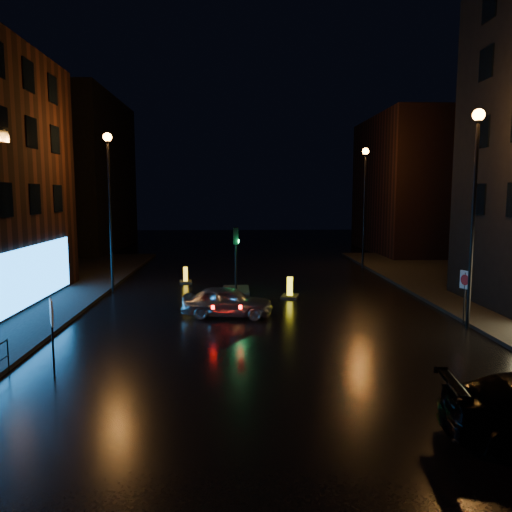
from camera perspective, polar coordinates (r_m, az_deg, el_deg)
The scene contains 12 objects.
ground at distance 13.70m, azimuth 3.16°, elevation -15.40°, with size 120.00×120.00×0.00m, color black.
building_far_left at distance 49.84m, azimuth -19.92°, elevation 8.73°, with size 8.00×16.00×14.00m, color black.
building_far_right at distance 47.47m, azimuth 17.71°, elevation 7.71°, with size 8.00×14.00×12.00m, color black.
street_lamp_lfar at distance 27.38m, azimuth -16.43°, elevation 7.51°, with size 0.44×0.44×8.37m.
street_lamp_rnear at distance 20.69m, azimuth 23.74°, elevation 7.41°, with size 0.44×0.44×8.37m.
street_lamp_rfar at distance 35.76m, azimuth 12.31°, elevation 7.48°, with size 0.44×0.44×8.37m.
traffic_signal at distance 27.01m, azimuth -2.30°, elevation -2.99°, with size 1.40×2.40×3.45m.
silver_hatchback at distance 21.51m, azimuth -3.28°, elevation -5.20°, with size 1.55×3.84×1.31m, color #B7BBBF.
bollard_near at distance 25.51m, azimuth 3.89°, elevation -4.22°, with size 1.07×1.36×1.05m.
bollard_far at distance 29.93m, azimuth -8.05°, elevation -2.64°, with size 0.84×1.14×0.93m.
road_sign_left at distance 15.46m, azimuth -22.31°, elevation -6.68°, with size 0.27×0.52×2.27m.
road_sign_right at distance 21.54m, azimuth 22.79°, elevation -3.03°, with size 0.24×0.51×2.21m.
Camera 1 is at (-1.28, -12.59, 5.25)m, focal length 35.00 mm.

